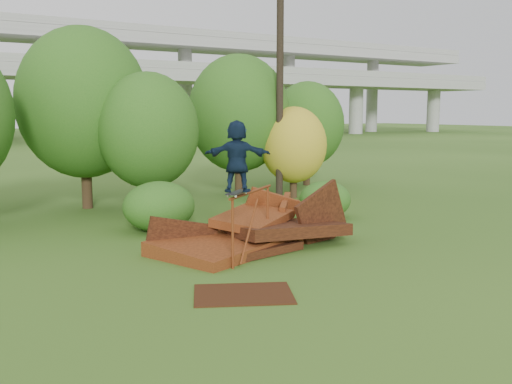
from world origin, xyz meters
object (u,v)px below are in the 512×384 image
skater (237,156)px  flat_plate (243,294)px  scrap_pile (252,234)px  utility_pole (280,69)px

skater → flat_plate: bearing=97.4°
scrap_pile → utility_pole: size_ratio=0.58×
skater → utility_pole: 10.26m
scrap_pile → flat_plate: 4.06m
skater → utility_pole: size_ratio=0.16×
skater → flat_plate: 3.31m
skater → utility_pole: (6.33, 7.62, 2.65)m
scrap_pile → skater: 2.95m
scrap_pile → utility_pole: utility_pole is taller
scrap_pile → utility_pole: 9.33m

